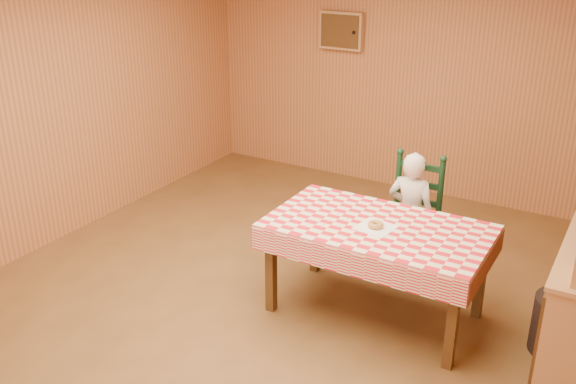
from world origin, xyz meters
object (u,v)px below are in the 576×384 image
object	(u,v)px
ladder_chair	(412,219)
dining_table	(378,235)
storage_bin	(562,326)
seated_child	(410,215)

from	to	relation	value
ladder_chair	dining_table	bearing A→B (deg)	-90.00
storage_bin	seated_child	bearing A→B (deg)	159.03
dining_table	storage_bin	distance (m)	1.45
dining_table	seated_child	distance (m)	0.74
ladder_chair	storage_bin	size ratio (longest dim) A/B	2.54
dining_table	seated_child	bearing A→B (deg)	90.00
seated_child	storage_bin	xyz separation A→B (m)	(1.35, -0.52, -0.35)
ladder_chair	storage_bin	distance (m)	1.50
ladder_chair	seated_child	distance (m)	0.08
dining_table	storage_bin	size ratio (longest dim) A/B	3.90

